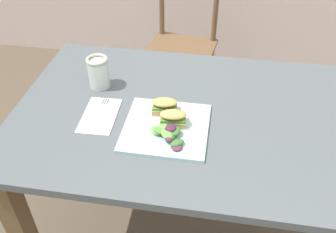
% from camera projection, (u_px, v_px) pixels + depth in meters
% --- Properties ---
extents(dining_table, '(1.22, 0.83, 0.74)m').
position_uv_depth(dining_table, '(182.00, 139.00, 1.41)').
color(dining_table, '#51565B').
rests_on(dining_table, ground).
extents(chair_wooden_far, '(0.45, 0.45, 0.87)m').
position_uv_depth(chair_wooden_far, '(182.00, 47.00, 2.29)').
color(chair_wooden_far, brown).
rests_on(chair_wooden_far, ground).
extents(plate_lunch, '(0.28, 0.28, 0.01)m').
position_uv_depth(plate_lunch, '(166.00, 127.00, 1.26)').
color(plate_lunch, silver).
rests_on(plate_lunch, dining_table).
extents(sandwich_half_front, '(0.09, 0.07, 0.06)m').
position_uv_depth(sandwich_half_front, '(173.00, 118.00, 1.24)').
color(sandwich_half_front, tan).
rests_on(sandwich_half_front, plate_lunch).
extents(sandwich_half_back, '(0.09, 0.07, 0.06)m').
position_uv_depth(sandwich_half_back, '(165.00, 106.00, 1.29)').
color(sandwich_half_back, tan).
rests_on(sandwich_half_back, plate_lunch).
extents(salad_mixed_greens, '(0.13, 0.15, 0.04)m').
position_uv_depth(salad_mixed_greens, '(169.00, 132.00, 1.20)').
color(salad_mixed_greens, '#602D47').
rests_on(salad_mixed_greens, plate_lunch).
extents(napkin_folded, '(0.13, 0.21, 0.00)m').
position_uv_depth(napkin_folded, '(100.00, 115.00, 1.31)').
color(napkin_folded, silver).
rests_on(napkin_folded, dining_table).
extents(fork_on_napkin, '(0.03, 0.19, 0.00)m').
position_uv_depth(fork_on_napkin, '(101.00, 112.00, 1.32)').
color(fork_on_napkin, silver).
rests_on(fork_on_napkin, napkin_folded).
extents(mason_jar_iced_tea, '(0.08, 0.08, 0.12)m').
position_uv_depth(mason_jar_iced_tea, '(99.00, 74.00, 1.42)').
color(mason_jar_iced_tea, '#995623').
rests_on(mason_jar_iced_tea, dining_table).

